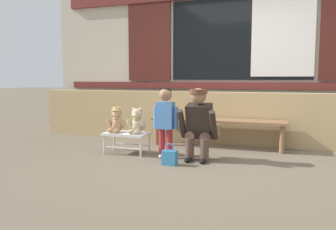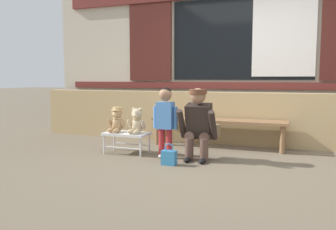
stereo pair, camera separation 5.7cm
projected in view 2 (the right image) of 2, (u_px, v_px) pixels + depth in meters
ground_plane at (213, 163)px, 4.43m from camera, size 60.00×60.00×0.00m
brick_low_wall at (235, 118)px, 5.70m from camera, size 7.20×0.25×0.85m
shop_facade at (242, 36)px, 6.04m from camera, size 7.35×0.26×3.62m
wooden_bench_long at (218, 124)px, 5.44m from camera, size 2.10×0.40×0.44m
small_display_bench at (127, 135)px, 5.02m from camera, size 0.64×0.36×0.30m
teddy_bear_with_hat at (117, 120)px, 5.05m from camera, size 0.28×0.27×0.36m
teddy_bear_plain at (137, 122)px, 4.94m from camera, size 0.28×0.26×0.36m
child_standing at (165, 115)px, 4.68m from camera, size 0.35×0.18×0.96m
adult_crouching at (199, 124)px, 4.57m from camera, size 0.50×0.49×0.95m
handbag_on_ground at (169, 157)px, 4.35m from camera, size 0.18×0.11×0.27m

